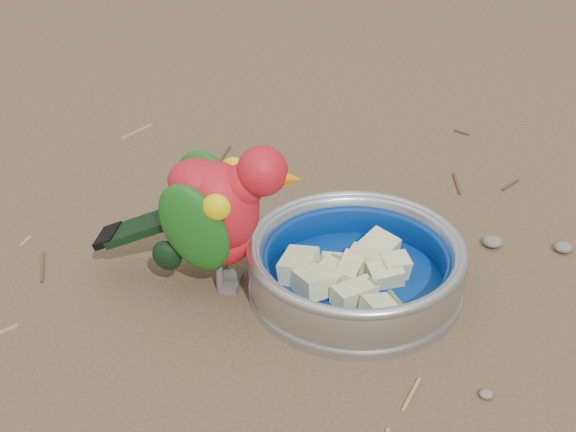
# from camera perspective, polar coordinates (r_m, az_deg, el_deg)

# --- Properties ---
(ground) EXTENTS (60.00, 60.00, 0.00)m
(ground) POSITION_cam_1_polar(r_m,az_deg,el_deg) (0.94, 6.72, -6.16)
(ground) COLOR brown
(food_bowl) EXTENTS (0.23, 0.23, 0.02)m
(food_bowl) POSITION_cam_1_polar(r_m,az_deg,el_deg) (0.96, 4.35, -4.52)
(food_bowl) COLOR #B2B2BA
(food_bowl) RESTS_ON ground
(bowl_wall) EXTENTS (0.23, 0.23, 0.04)m
(bowl_wall) POSITION_cam_1_polar(r_m,az_deg,el_deg) (0.95, 4.42, -3.06)
(bowl_wall) COLOR #B2B2BA
(bowl_wall) RESTS_ON food_bowl
(fruit_wedges) EXTENTS (0.14, 0.14, 0.03)m
(fruit_wedges) POSITION_cam_1_polar(r_m,az_deg,el_deg) (0.95, 4.41, -3.40)
(fruit_wedges) COLOR beige
(fruit_wedges) RESTS_ON food_bowl
(lory_parrot) EXTENTS (0.21, 0.11, 0.17)m
(lory_parrot) POSITION_cam_1_polar(r_m,az_deg,el_deg) (0.93, -4.67, -0.23)
(lory_parrot) COLOR red
(lory_parrot) RESTS_ON ground
(ground_debris) EXTENTS (0.90, 0.80, 0.01)m
(ground_debris) POSITION_cam_1_polar(r_m,az_deg,el_deg) (0.99, 7.94, -4.03)
(ground_debris) COLOR #9E7E4C
(ground_debris) RESTS_ON ground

